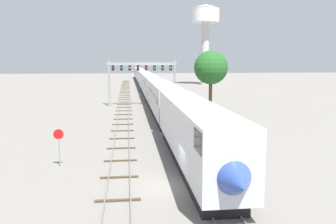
{
  "coord_description": "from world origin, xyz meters",
  "views": [
    {
      "loc": [
        -2.85,
        -21.1,
        7.92
      ],
      "look_at": [
        1.0,
        12.0,
        3.0
      ],
      "focal_mm": 37.36,
      "sensor_mm": 36.0,
      "label": 1
    }
  ],
  "objects_px": {
    "stop_sign": "(59,143)",
    "trackside_tree_left": "(211,68)",
    "water_tower": "(205,23)",
    "passenger_train": "(146,81)",
    "signal_gantry": "(142,72)"
  },
  "relations": [
    {
      "from": "water_tower",
      "to": "signal_gantry",
      "type": "bearing_deg",
      "value": -113.55
    },
    {
      "from": "water_tower",
      "to": "trackside_tree_left",
      "type": "relative_size",
      "value": 2.71
    },
    {
      "from": "passenger_train",
      "to": "signal_gantry",
      "type": "height_order",
      "value": "signal_gantry"
    },
    {
      "from": "water_tower",
      "to": "stop_sign",
      "type": "distance_m",
      "value": 94.73
    },
    {
      "from": "stop_sign",
      "to": "trackside_tree_left",
      "type": "height_order",
      "value": "trackside_tree_left"
    },
    {
      "from": "passenger_train",
      "to": "stop_sign",
      "type": "bearing_deg",
      "value": -98.54
    },
    {
      "from": "passenger_train",
      "to": "water_tower",
      "type": "distance_m",
      "value": 34.33
    },
    {
      "from": "stop_sign",
      "to": "water_tower",
      "type": "bearing_deg",
      "value": 70.77
    },
    {
      "from": "stop_sign",
      "to": "trackside_tree_left",
      "type": "relative_size",
      "value": 0.3
    },
    {
      "from": "passenger_train",
      "to": "trackside_tree_left",
      "type": "bearing_deg",
      "value": -76.88
    },
    {
      "from": "water_tower",
      "to": "stop_sign",
      "type": "xyz_separation_m",
      "value": [
        -30.62,
        -87.79,
        -18.14
      ]
    },
    {
      "from": "passenger_train",
      "to": "trackside_tree_left",
      "type": "distance_m",
      "value": 38.21
    },
    {
      "from": "water_tower",
      "to": "trackside_tree_left",
      "type": "distance_m",
      "value": 60.91
    },
    {
      "from": "stop_sign",
      "to": "trackside_tree_left",
      "type": "distance_m",
      "value": 35.28
    },
    {
      "from": "water_tower",
      "to": "trackside_tree_left",
      "type": "height_order",
      "value": "water_tower"
    }
  ]
}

